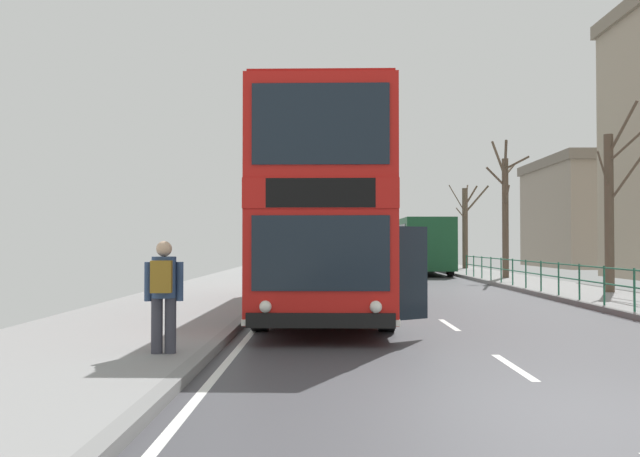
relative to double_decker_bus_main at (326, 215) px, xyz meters
name	(u,v)px	position (x,y,z in m)	size (l,w,h in m)	color
ground	(514,411)	(1.83, -9.92, -2.35)	(15.80, 140.00, 0.20)	#404045
double_decker_bus_main	(326,215)	(0.00, 0.00, 0.00)	(3.23, 11.68, 4.56)	red
background_bus_far_lane	(419,244)	(5.28, 21.64, -0.72)	(2.70, 9.65, 3.03)	#19512D
pedestrian_railing_far_kerb	(569,274)	(7.00, 2.99, -1.58)	(0.05, 28.31, 0.99)	#236B4C
pedestrian_with_backpack	(164,288)	(-2.28, -7.13, -1.33)	(0.55, 0.55, 1.57)	#383842
bare_tree_far_00	(505,208)	(8.22, 14.41, 0.96)	(2.07, 3.40, 6.46)	brown
bare_tree_far_01	(610,207)	(9.11, 5.11, 0.47)	(1.52, 1.48, 5.97)	brown
bare_tree_far_02	(466,225)	(8.92, 26.51, 0.53)	(2.40, 2.54, 5.44)	brown
background_building_01	(598,213)	(19.95, 33.01, 1.60)	(8.44, 11.89, 7.91)	gray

